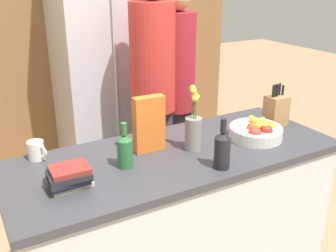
# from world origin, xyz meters

# --- Properties ---
(kitchen_island) EXTENTS (1.79, 0.72, 0.89)m
(kitchen_island) POSITION_xyz_m (0.00, 0.00, 0.45)
(kitchen_island) COLOR silver
(kitchen_island) RESTS_ON ground_plane
(back_wall_wood) EXTENTS (2.99, 0.12, 2.60)m
(back_wall_wood) POSITION_xyz_m (0.00, 1.70, 1.30)
(back_wall_wood) COLOR brown
(back_wall_wood) RESTS_ON ground_plane
(refrigerator) EXTENTS (0.79, 0.62, 2.05)m
(refrigerator) POSITION_xyz_m (0.15, 1.34, 1.02)
(refrigerator) COLOR #B7B7BC
(refrigerator) RESTS_ON ground_plane
(fruit_bowl) EXTENTS (0.31, 0.31, 0.11)m
(fruit_bowl) POSITION_xyz_m (0.50, -0.06, 0.94)
(fruit_bowl) COLOR silver
(fruit_bowl) RESTS_ON kitchen_island
(knife_block) EXTENTS (0.13, 0.11, 0.26)m
(knife_block) POSITION_xyz_m (0.74, 0.05, 0.99)
(knife_block) COLOR #A87A4C
(knife_block) RESTS_ON kitchen_island
(flower_vase) EXTENTS (0.09, 0.09, 0.36)m
(flower_vase) POSITION_xyz_m (0.10, -0.01, 1.01)
(flower_vase) COLOR gray
(flower_vase) RESTS_ON kitchen_island
(cereal_box) EXTENTS (0.17, 0.07, 0.30)m
(cereal_box) POSITION_xyz_m (-0.11, 0.09, 1.04)
(cereal_box) COLOR orange
(cereal_box) RESTS_ON kitchen_island
(coffee_mug) EXTENTS (0.08, 0.12, 0.10)m
(coffee_mug) POSITION_xyz_m (-0.66, 0.28, 0.94)
(coffee_mug) COLOR silver
(coffee_mug) RESTS_ON kitchen_island
(book_stack) EXTENTS (0.20, 0.15, 0.10)m
(book_stack) POSITION_xyz_m (-0.60, -0.08, 0.94)
(book_stack) COLOR #B7A88E
(book_stack) RESTS_ON kitchen_island
(bottle_oil) EXTENTS (0.08, 0.08, 0.25)m
(bottle_oil) POSITION_xyz_m (0.10, -0.26, 0.99)
(bottle_oil) COLOR black
(bottle_oil) RESTS_ON kitchen_island
(bottle_vinegar) EXTENTS (0.08, 0.08, 0.23)m
(bottle_vinegar) POSITION_xyz_m (-0.30, -0.02, 0.98)
(bottle_vinegar) COLOR #286633
(bottle_vinegar) RESTS_ON kitchen_island
(person_at_sink) EXTENTS (0.31, 0.31, 1.83)m
(person_at_sink) POSITION_xyz_m (0.23, 0.72, 1.05)
(person_at_sink) COLOR #383842
(person_at_sink) RESTS_ON ground_plane
(person_in_blue) EXTENTS (0.28, 0.28, 1.74)m
(person_in_blue) POSITION_xyz_m (0.44, 0.76, 1.00)
(person_in_blue) COLOR #383842
(person_in_blue) RESTS_ON ground_plane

